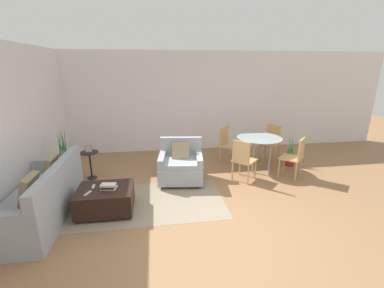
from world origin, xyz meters
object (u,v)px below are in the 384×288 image
object	(u,v)px
side_table	(90,160)
dining_chair_near_left	(243,158)
armchair	(181,165)
picture_frame	(89,149)
book_stack	(109,186)
potted_plant	(66,168)
dining_chair_far_right	(271,140)
dining_chair_far_left	(227,142)
ottoman	(106,199)
dining_table	(259,142)
tv_remote_primary	(93,186)
potted_plant_small	(289,157)
tv_remote_secondary	(88,193)
couch	(42,201)
dining_chair_near_right	(295,155)

from	to	relation	value
side_table	dining_chair_near_left	xyz separation A→B (m)	(3.19, -0.60, 0.10)
armchair	picture_frame	xyz separation A→B (m)	(-1.91, 0.38, 0.33)
book_stack	potted_plant	bearing A→B (deg)	128.26
dining_chair_far_right	picture_frame	bearing A→B (deg)	-172.46
armchair	dining_chair_far_left	distance (m)	1.61
ottoman	dining_chair_near_left	bearing A→B (deg)	17.15
armchair	dining_table	xyz separation A→B (m)	(1.86, 0.37, 0.33)
tv_remote_primary	picture_frame	size ratio (longest dim) A/B	0.91
potted_plant	dining_table	distance (m)	4.31
side_table	dining_chair_far_right	distance (m)	4.40
side_table	potted_plant_small	world-z (taller)	potted_plant_small
tv_remote_secondary	dining_chair_far_right	distance (m)	4.58
couch	armchair	bearing A→B (deg)	24.99
book_stack	potted_plant	distance (m)	1.83
book_stack	tv_remote_secondary	distance (m)	0.33
ottoman	book_stack	distance (m)	0.24
armchair	book_stack	size ratio (longest dim) A/B	3.71
tv_remote_primary	side_table	xyz separation A→B (m)	(-0.35, 1.31, -0.01)
ottoman	dining_table	xyz separation A→B (m)	(3.23, 1.40, 0.45)
book_stack	potted_plant_small	bearing A→B (deg)	20.85
tv_remote_secondary	potted_plant_small	size ratio (longest dim) A/B	0.22
picture_frame	dining_chair_far_left	bearing A→B (deg)	10.26
book_stack	dining_chair_near_left	size ratio (longest dim) A/B	0.30
couch	tv_remote_secondary	xyz separation A→B (m)	(0.73, -0.08, 0.12)
dining_chair_far_right	potted_plant_small	world-z (taller)	dining_chair_far_right
dining_chair_far_left	tv_remote_secondary	bearing A→B (deg)	-143.52
couch	side_table	distance (m)	1.53
tv_remote_primary	dining_table	bearing A→B (deg)	20.82
dining_table	dining_chair_near_right	distance (m)	0.84
tv_remote_secondary	potted_plant	xyz separation A→B (m)	(-0.83, 1.56, -0.15)
picture_frame	ottoman	bearing A→B (deg)	-69.07
dining_table	ottoman	bearing A→B (deg)	-156.53
tv_remote_primary	dining_chair_near_right	distance (m)	4.08
tv_remote_secondary	dining_chair_far_left	world-z (taller)	dining_chair_far_left
side_table	potted_plant_small	bearing A→B (deg)	1.43
book_stack	dining_table	world-z (taller)	dining_table
dining_chair_near_right	dining_chair_far_left	xyz separation A→B (m)	(-1.17, 1.17, 0.00)
potted_plant_small	potted_plant	bearing A→B (deg)	-178.79
potted_plant	dining_chair_near_left	world-z (taller)	potted_plant
couch	tv_remote_secondary	distance (m)	0.74
couch	potted_plant	bearing A→B (deg)	93.71
book_stack	side_table	world-z (taller)	side_table
dining_chair_far_left	dining_chair_near_left	bearing A→B (deg)	-90.00
dining_chair_near_right	picture_frame	bearing A→B (deg)	172.21
ottoman	dining_chair_near_left	size ratio (longest dim) A/B	0.99
tv_remote_secondary	dining_chair_far_left	xyz separation A→B (m)	(2.88, 2.13, 0.10)
ottoman	dining_chair_near_left	distance (m)	2.79
tv_remote_secondary	side_table	size ratio (longest dim) A/B	0.29
dining_chair_near_right	potted_plant_small	bearing A→B (deg)	68.28
side_table	picture_frame	world-z (taller)	picture_frame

